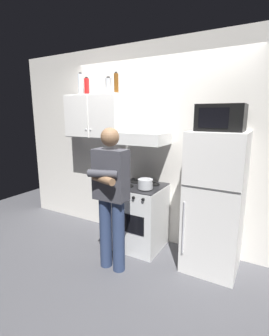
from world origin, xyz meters
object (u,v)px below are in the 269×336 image
(microwave, at_px, (221,118))
(person_standing, at_px, (111,195))
(upper_cabinet, at_px, (96,116))
(bottle_canister_steel, at_px, (108,86))
(stove_oven, at_px, (140,216))
(refrigerator, at_px, (215,202))
(cooking_pot, at_px, (145,184))
(bottle_beer_brown, at_px, (116,83))
(bottle_soda_red, at_px, (87,87))
(bottle_vodka_clear, at_px, (81,85))
(range_hood, at_px, (145,128))

(microwave, xyz_separation_m, person_standing, (-1.00, -0.62, -0.84))
(upper_cabinet, xyz_separation_m, bottle_canister_steel, (0.25, -0.02, 0.40))
(stove_oven, bearing_deg, refrigerator, 0.04)
(cooking_pot, bearing_deg, refrigerator, 8.32)
(bottle_canister_steel, distance_m, bottle_beer_brown, 0.11)
(bottle_soda_red, distance_m, bottle_beer_brown, 0.53)
(bottle_beer_brown, bearing_deg, bottle_vodka_clear, 176.97)
(cooking_pot, distance_m, bottle_canister_steel, 1.41)
(cooking_pot, bearing_deg, upper_cabinet, 165.27)
(bottle_soda_red, bearing_deg, person_standing, -39.49)
(person_standing, bearing_deg, stove_oven, 85.28)
(upper_cabinet, distance_m, person_standing, 1.35)
(upper_cabinet, distance_m, microwave, 1.75)
(range_hood, bearing_deg, bottle_vodka_clear, 178.16)
(range_hood, height_order, bottle_canister_steel, bottle_canister_steel)
(microwave, bearing_deg, upper_cabinet, 176.52)
(microwave, xyz_separation_m, bottle_canister_steel, (-1.50, 0.08, 0.41))
(range_hood, height_order, person_standing, range_hood)
(stove_oven, bearing_deg, bottle_vodka_clear, 171.57)
(bottle_soda_red, bearing_deg, cooking_pot, -13.82)
(upper_cabinet, xyz_separation_m, range_hood, (0.80, 0.00, -0.15))
(stove_oven, xyz_separation_m, refrigerator, (0.95, 0.00, 0.37))
(upper_cabinet, xyz_separation_m, stove_oven, (0.80, -0.13, -1.32))
(bottle_soda_red, bearing_deg, range_hood, -1.45)
(stove_oven, bearing_deg, cooking_pot, -42.49)
(stove_oven, height_order, microwave, microwave)
(stove_oven, relative_size, bottle_canister_steel, 4.01)
(bottle_vodka_clear, bearing_deg, microwave, -4.00)
(refrigerator, distance_m, bottle_beer_brown, 1.96)
(bottle_beer_brown, bearing_deg, microwave, -4.44)
(person_standing, relative_size, bottle_canister_steel, 7.52)
(bottle_beer_brown, bearing_deg, range_hood, -0.08)
(upper_cabinet, height_order, person_standing, upper_cabinet)
(bottle_soda_red, xyz_separation_m, bottle_beer_brown, (0.53, -0.02, 0.01))
(bottle_canister_steel, bearing_deg, microwave, -3.12)
(stove_oven, xyz_separation_m, bottle_beer_brown, (-0.44, 0.13, 1.75))
(range_hood, bearing_deg, microwave, -6.46)
(upper_cabinet, relative_size, bottle_vodka_clear, 2.82)
(person_standing, distance_m, bottle_vodka_clear, 1.83)
(range_hood, relative_size, bottle_vodka_clear, 2.35)
(refrigerator, bearing_deg, cooking_pot, -171.68)
(bottle_canister_steel, bearing_deg, upper_cabinet, 174.40)
(upper_cabinet, relative_size, bottle_soda_red, 3.62)
(range_hood, relative_size, person_standing, 0.46)
(range_hood, height_order, bottle_soda_red, bottle_soda_red)
(refrigerator, xyz_separation_m, bottle_beer_brown, (-1.39, 0.13, 1.38))
(stove_oven, height_order, cooking_pot, cooking_pot)
(stove_oven, relative_size, cooking_pot, 3.04)
(bottle_beer_brown, bearing_deg, bottle_soda_red, 177.40)
(bottle_beer_brown, bearing_deg, upper_cabinet, -179.69)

